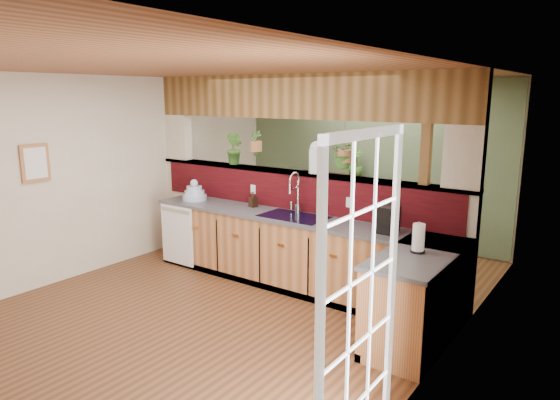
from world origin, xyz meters
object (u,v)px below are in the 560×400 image
Objects in this scene: faucet at (295,191)px; dish_stack at (195,194)px; shelving_console at (339,208)px; soap_dispenser at (253,199)px; glass_jar at (316,157)px; paper_towel at (418,239)px; coffee_maker at (388,220)px.

faucet is 1.61m from dish_stack.
faucet is 2.30m from shelving_console.
glass_jar reaches higher than soap_dispenser.
paper_towel reaches higher than shelving_console.
dish_stack reaches higher than coffee_maker.
shelving_console is at bearing 65.61° from dish_stack.
faucet is 1.82× the size of coffee_maker.
coffee_maker is at bearing -35.58° from shelving_console.
dish_stack is at bearing -174.16° from faucet.
soap_dispenser is 2.54m from paper_towel.
shelving_console is (-1.85, 2.28, -0.53)m from coffee_maker.
paper_towel is (0.51, -0.48, 0.00)m from coffee_maker.
paper_towel is 0.18× the size of shelving_console.
coffee_maker is (2.89, 0.01, 0.04)m from dish_stack.
faucet is 0.68m from soap_dispenser.
glass_jar is 0.24× the size of shelving_console.
dish_stack is 3.43m from paper_towel.
shelving_console is (1.04, 2.29, -0.49)m from dish_stack.
coffee_maker is (1.30, -0.16, -0.15)m from faucet.
dish_stack reaches higher than shelving_console.
coffee_maker is at bearing -6.89° from faucet.
shelving_console is (0.10, 2.15, -0.50)m from soap_dispenser.
paper_towel is (3.40, -0.48, 0.04)m from dish_stack.
shelving_console is at bearing 110.33° from glass_jar.
soap_dispenser is 1.96m from coffee_maker.
paper_towel is 0.74× the size of glass_jar.
soap_dispenser is at bearing -162.98° from glass_jar.
dish_stack is 2.89m from coffee_maker.
coffee_maker is 0.70m from paper_towel.
glass_jar reaches higher than dish_stack.
glass_jar reaches higher than shelving_console.
paper_towel is 3.67m from shelving_console.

